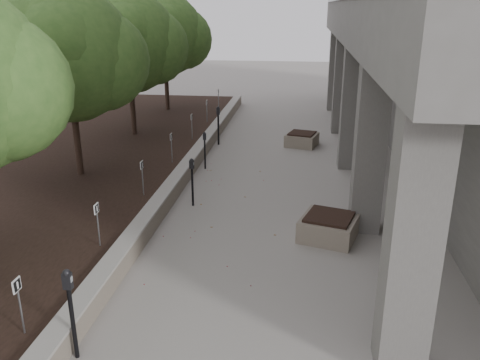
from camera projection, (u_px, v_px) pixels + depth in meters
The scene contains 19 objects.
retaining_wall at pixel (185, 172), 15.66m from camera, with size 0.39×26.00×0.50m, color gray, non-canonical shape.
planting_bed at pixel (74, 169), 16.11m from camera, with size 7.00×26.00×0.40m, color black.
crabapple_tree_3 at pixel (71, 83), 14.12m from camera, with size 4.60×4.00×5.44m, color #365E24, non-canonical shape.
crabapple_tree_4 at pixel (130, 64), 18.80m from camera, with size 4.60×4.00×5.44m, color #365E24, non-canonical shape.
crabapple_tree_5 at pixel (165, 52), 23.48m from camera, with size 4.60×4.00×5.44m, color #365E24, non-canonical shape.
parking_sign_2 at pixel (20, 306), 7.56m from camera, with size 0.04×0.22×0.96m, color black, non-canonical shape.
parking_sign_3 at pixel (98, 225), 10.36m from camera, with size 0.04×0.22×0.96m, color black, non-canonical shape.
parking_sign_4 at pixel (143, 178), 13.17m from camera, with size 0.04×0.22×0.96m, color black, non-canonical shape.
parking_sign_5 at pixel (172, 148), 15.98m from camera, with size 0.04×0.22×0.96m, color black, non-canonical shape.
parking_sign_6 at pixel (192, 127), 18.78m from camera, with size 0.04×0.22×0.96m, color black, non-canonical shape.
parking_sign_7 at pixel (207, 111), 21.59m from camera, with size 0.04×0.22×0.96m, color black, non-canonical shape.
parking_sign_8 at pixel (218, 99), 24.40m from camera, with size 0.04×0.22×0.96m, color black, non-canonical shape.
parking_meter_2 at pixel (72, 315), 7.53m from camera, with size 0.15×0.11×1.56m, color black, non-canonical shape.
parking_meter_3 at pixel (192, 182), 13.46m from camera, with size 0.13×0.10×1.36m, color black, non-canonical shape.
parking_meter_4 at pixel (205, 151), 16.55m from camera, with size 0.13×0.09×1.28m, color black, non-canonical shape.
parking_meter_5 at pixel (218, 126), 19.43m from camera, with size 0.15×0.11×1.53m, color black, non-canonical shape.
planter_front at pixel (329, 227), 11.69m from camera, with size 1.23×1.23×0.58m, color gray, non-canonical shape.
planter_back at pixel (302, 139), 19.46m from camera, with size 1.13×1.13×0.53m, color gray, non-canonical shape.
berry_scatter at pixel (217, 237), 11.79m from camera, with size 3.30×14.10×0.02m, color maroon, non-canonical shape.
Camera 1 is at (1.80, -5.51, 5.21)m, focal length 37.13 mm.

